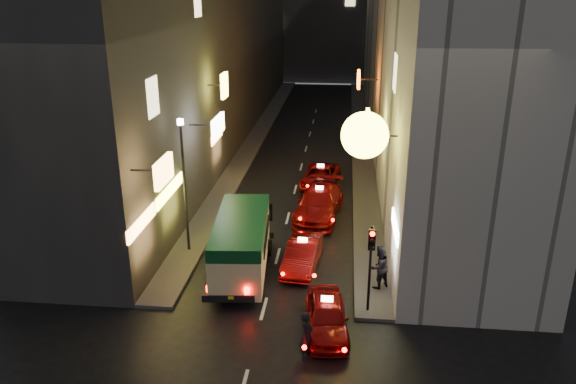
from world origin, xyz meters
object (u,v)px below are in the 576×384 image
(minibus, at_px, (241,239))
(lamp_post, at_px, (184,177))
(pedestrian_crossing, at_px, (307,333))
(taxi_near, at_px, (327,314))
(traffic_light, at_px, (371,252))

(minibus, distance_m, lamp_post, 3.97)
(pedestrian_crossing, relative_size, lamp_post, 0.32)
(taxi_near, distance_m, pedestrian_crossing, 1.74)
(lamp_post, bearing_deg, pedestrian_crossing, -50.50)
(taxi_near, height_order, lamp_post, lamp_post)
(taxi_near, height_order, pedestrian_crossing, pedestrian_crossing)
(minibus, bearing_deg, lamp_post, 148.03)
(minibus, relative_size, traffic_light, 1.75)
(minibus, xyz_separation_m, traffic_light, (5.34, -2.74, 1.06))
(minibus, bearing_deg, traffic_light, -27.18)
(minibus, height_order, traffic_light, traffic_light)
(taxi_near, relative_size, pedestrian_crossing, 2.41)
(minibus, xyz_separation_m, taxi_near, (3.81, -3.96, -0.89))
(minibus, bearing_deg, taxi_near, -46.10)
(taxi_near, bearing_deg, minibus, 133.90)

